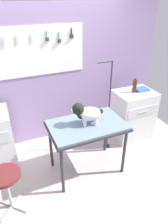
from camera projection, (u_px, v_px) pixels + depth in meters
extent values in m
cube|color=#BBAFA8|center=(83.00, 179.00, 3.09)|extent=(4.40, 4.00, 0.04)
cube|color=#937CA8|center=(53.00, 77.00, 3.52)|extent=(4.00, 0.06, 2.30)
cube|color=white|center=(41.00, 51.00, 3.20)|extent=(1.39, 0.02, 0.75)
cylinder|color=gray|center=(3.00, 36.00, 2.89)|extent=(0.01, 0.02, 0.01)
cube|color=silver|center=(4.00, 42.00, 2.92)|extent=(0.03, 0.01, 0.13)
cylinder|color=gray|center=(16.00, 34.00, 2.94)|extent=(0.01, 0.02, 0.01)
cube|color=silver|center=(17.00, 39.00, 2.97)|extent=(0.03, 0.01, 0.13)
cylinder|color=gray|center=(31.00, 33.00, 3.02)|extent=(0.01, 0.02, 0.01)
cube|color=silver|center=(32.00, 38.00, 3.04)|extent=(0.03, 0.01, 0.13)
cylinder|color=gray|center=(46.00, 30.00, 3.08)|extent=(0.01, 0.02, 0.01)
cylinder|color=#3C8F4D|center=(47.00, 34.00, 3.10)|extent=(0.02, 0.02, 0.09)
cube|color=#3C8F4D|center=(47.00, 39.00, 3.14)|extent=(0.06, 0.02, 0.06)
cube|color=#333338|center=(47.00, 39.00, 3.13)|extent=(0.05, 0.01, 0.05)
cylinder|color=gray|center=(58.00, 32.00, 3.17)|extent=(0.01, 0.02, 0.01)
cylinder|color=#279053|center=(59.00, 36.00, 3.19)|extent=(0.02, 0.02, 0.09)
cube|color=#279053|center=(59.00, 41.00, 3.22)|extent=(0.06, 0.02, 0.06)
cube|color=#333338|center=(59.00, 41.00, 3.21)|extent=(0.05, 0.01, 0.05)
cylinder|color=gray|center=(71.00, 28.00, 3.21)|extent=(0.01, 0.02, 0.01)
cylinder|color=black|center=(72.00, 31.00, 3.23)|extent=(0.02, 0.02, 0.09)
cube|color=black|center=(72.00, 36.00, 3.27)|extent=(0.06, 0.02, 0.06)
cube|color=#333338|center=(72.00, 36.00, 3.26)|extent=(0.05, 0.01, 0.05)
cylinder|color=#2D2D33|center=(62.00, 171.00, 2.69)|extent=(0.04, 0.04, 0.77)
cylinder|color=#2D2D33|center=(124.00, 152.00, 3.01)|extent=(0.04, 0.04, 0.77)
cylinder|color=#2D2D33|center=(51.00, 146.00, 3.12)|extent=(0.04, 0.04, 0.77)
cylinder|color=#2D2D33|center=(106.00, 132.00, 3.45)|extent=(0.04, 0.04, 0.77)
cube|color=#2D2D33|center=(87.00, 127.00, 2.87)|extent=(1.07, 0.67, 0.03)
cube|color=slate|center=(87.00, 125.00, 2.85)|extent=(1.03, 0.65, 0.03)
cylinder|color=#2D2D33|center=(107.00, 146.00, 3.73)|extent=(0.11, 0.11, 0.01)
cylinder|color=#2D2D33|center=(109.00, 108.00, 3.35)|extent=(0.02, 0.02, 1.56)
cylinder|color=#2D2D33|center=(105.00, 62.00, 2.92)|extent=(0.24, 0.02, 0.02)
cylinder|color=white|center=(85.00, 123.00, 2.78)|extent=(0.05, 0.05, 0.11)
cylinder|color=white|center=(84.00, 119.00, 2.86)|extent=(0.05, 0.05, 0.11)
cylinder|color=white|center=(96.00, 122.00, 2.80)|extent=(0.05, 0.05, 0.11)
cylinder|color=white|center=(94.00, 118.00, 2.88)|extent=(0.05, 0.05, 0.11)
ellipsoid|color=white|center=(89.00, 114.00, 2.78)|extent=(0.36, 0.28, 0.18)
ellipsoid|color=black|center=(81.00, 115.00, 2.77)|extent=(0.14, 0.17, 0.10)
sphere|color=black|center=(78.00, 109.00, 2.71)|extent=(0.16, 0.16, 0.16)
ellipsoid|color=white|center=(73.00, 110.00, 2.71)|extent=(0.09, 0.08, 0.05)
sphere|color=black|center=(71.00, 111.00, 2.71)|extent=(0.02, 0.02, 0.02)
ellipsoid|color=black|center=(80.00, 111.00, 2.65)|extent=(0.06, 0.05, 0.09)
ellipsoid|color=black|center=(79.00, 106.00, 2.77)|extent=(0.06, 0.05, 0.09)
sphere|color=black|center=(101.00, 111.00, 2.79)|extent=(0.07, 0.07, 0.07)
cube|color=silver|center=(132.00, 115.00, 3.80)|extent=(0.68, 0.52, 0.91)
cube|color=silver|center=(143.00, 112.00, 3.49)|extent=(0.60, 0.01, 0.18)
cylinder|color=#99999E|center=(143.00, 112.00, 3.48)|extent=(0.20, 0.02, 0.02)
cylinder|color=#9E9EA3|center=(9.00, 192.00, 2.54)|extent=(0.04, 0.04, 0.54)
cube|color=#9E9EA3|center=(18.00, 199.00, 2.76)|extent=(0.18, 0.18, 0.02)
cube|color=#9E9EA3|center=(5.00, 203.00, 2.70)|extent=(0.18, 0.18, 0.02)
cube|color=#9E9EA3|center=(6.00, 213.00, 2.58)|extent=(0.18, 0.18, 0.02)
cube|color=#9E9EA3|center=(19.00, 209.00, 2.63)|extent=(0.18, 0.18, 0.02)
cylinder|color=maroon|center=(4.00, 175.00, 2.39)|extent=(0.37, 0.37, 0.04)
cylinder|color=#4A2114|center=(135.00, 86.00, 3.52)|extent=(0.07, 0.07, 0.22)
cone|color=#4A2114|center=(135.00, 79.00, 3.46)|extent=(0.07, 0.07, 0.02)
cylinder|color=red|center=(136.00, 78.00, 3.45)|extent=(0.03, 0.03, 0.02)
cube|color=blue|center=(141.00, 89.00, 3.63)|extent=(0.24, 0.18, 0.04)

